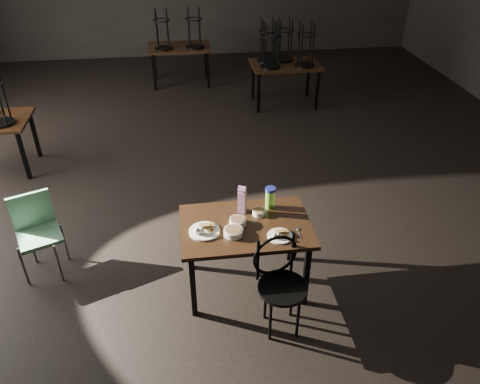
{
  "coord_description": "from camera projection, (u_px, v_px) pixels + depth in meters",
  "views": [
    {
      "loc": [
        -0.57,
        -5.17,
        3.35
      ],
      "look_at": [
        -0.06,
        -1.39,
        0.85
      ],
      "focal_mm": 35.0,
      "sensor_mm": 36.0,
      "label": 1
    }
  ],
  "objects": [
    {
      "name": "spoon",
      "position": [
        298.0,
        230.0,
        4.22
      ],
      "size": [
        0.04,
        0.17,
        0.01
      ],
      "color": "silver",
      "rests_on": "main_table"
    },
    {
      "name": "plate_right",
      "position": [
        280.0,
        235.0,
        4.13
      ],
      "size": [
        0.23,
        0.23,
        0.07
      ],
      "color": "white",
      "rests_on": "main_table"
    },
    {
      "name": "bentwood_chair",
      "position": [
        280.0,
        278.0,
        4.01
      ],
      "size": [
        0.46,
        0.45,
        0.91
      ],
      "rotation": [
        0.0,
        0.0,
        0.21
      ],
      "color": "black",
      "rests_on": "ground"
    },
    {
      "name": "school_chair",
      "position": [
        37.0,
        228.0,
        4.63
      ],
      "size": [
        0.52,
        0.52,
        0.86
      ],
      "rotation": [
        0.0,
        0.0,
        0.39
      ],
      "color": "#6AA682",
      "rests_on": "ground"
    },
    {
      "name": "bg_table_far",
      "position": [
        179.0,
        46.0,
        9.08
      ],
      "size": [
        1.2,
        0.8,
        1.48
      ],
      "color": "black",
      "rests_on": "ground"
    },
    {
      "name": "juice_carton",
      "position": [
        242.0,
        200.0,
        4.39
      ],
      "size": [
        0.09,
        0.09,
        0.29
      ],
      "color": "#841861",
      "rests_on": "main_table"
    },
    {
      "name": "bowl_far",
      "position": [
        259.0,
        212.0,
        4.41
      ],
      "size": [
        0.13,
        0.13,
        0.05
      ],
      "color": "white",
      "rests_on": "main_table"
    },
    {
      "name": "room",
      "position": [
        223.0,
        3.0,
        4.91
      ],
      "size": [
        12.0,
        12.04,
        3.22
      ],
      "color": "black",
      "rests_on": "ground"
    },
    {
      "name": "bowl_big",
      "position": [
        233.0,
        232.0,
        4.15
      ],
      "size": [
        0.17,
        0.17,
        0.06
      ],
      "color": "white",
      "rests_on": "main_table"
    },
    {
      "name": "bowl_near",
      "position": [
        238.0,
        222.0,
        4.27
      ],
      "size": [
        0.15,
        0.15,
        0.06
      ],
      "color": "white",
      "rests_on": "main_table"
    },
    {
      "name": "main_table",
      "position": [
        246.0,
        231.0,
        4.33
      ],
      "size": [
        1.2,
        0.8,
        0.75
      ],
      "color": "black",
      "rests_on": "ground"
    },
    {
      "name": "plate_left",
      "position": [
        204.0,
        230.0,
        4.18
      ],
      "size": [
        0.28,
        0.28,
        0.09
      ],
      "color": "white",
      "rests_on": "main_table"
    },
    {
      "name": "water_bottle",
      "position": [
        270.0,
        198.0,
        4.46
      ],
      "size": [
        0.13,
        0.13,
        0.22
      ],
      "color": "#82CF3C",
      "rests_on": "main_table"
    },
    {
      "name": "bg_table_right",
      "position": [
        284.0,
        61.0,
        8.17
      ],
      "size": [
        1.2,
        0.8,
        1.48
      ],
      "color": "black",
      "rests_on": "ground"
    }
  ]
}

